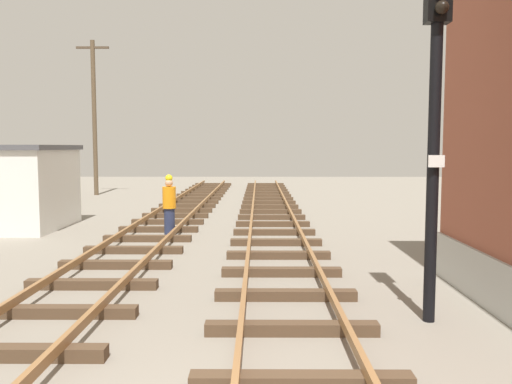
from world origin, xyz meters
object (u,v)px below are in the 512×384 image
(track_worker_foreground, at_px, (169,206))
(signal_mast, at_px, (436,92))
(control_hut, at_px, (19,187))
(utility_pole_far, at_px, (94,115))

(track_worker_foreground, bearing_deg, signal_mast, -55.18)
(signal_mast, height_order, control_hut, signal_mast)
(control_hut, xyz_separation_m, track_worker_foreground, (5.21, -1.48, -0.46))
(utility_pole_far, distance_m, track_worker_foreground, 15.36)
(control_hut, relative_size, track_worker_foreground, 2.03)
(control_hut, xyz_separation_m, utility_pole_far, (-1.24, 12.01, 3.07))
(control_hut, relative_size, utility_pole_far, 0.45)
(utility_pole_far, bearing_deg, track_worker_foreground, -64.44)
(control_hut, height_order, track_worker_foreground, control_hut)
(utility_pole_far, height_order, track_worker_foreground, utility_pole_far)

